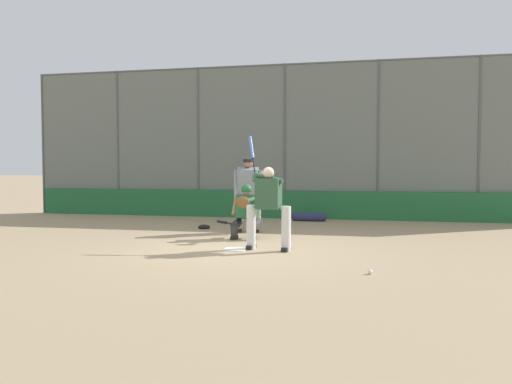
{
  "coord_description": "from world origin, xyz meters",
  "views": [
    {
      "loc": [
        -2.36,
        9.12,
        1.56
      ],
      "look_at": [
        -0.19,
        -1.0,
        1.05
      ],
      "focal_mm": 35.0,
      "sensor_mm": 36.0,
      "label": 1
    }
  ],
  "objects": [
    {
      "name": "ground_plane",
      "position": [
        0.0,
        0.0,
        0.0
      ],
      "size": [
        160.0,
        160.0,
        0.0
      ],
      "primitive_type": "plane",
      "color": "tan"
    },
    {
      "name": "home_plate_marker",
      "position": [
        0.0,
        0.0,
        0.01
      ],
      "size": [
        0.43,
        0.43,
        0.01
      ],
      "primitive_type": "cube",
      "color": "white",
      "rests_on": "ground_plane"
    },
    {
      "name": "backstop_fence",
      "position": [
        0.0,
        -6.11,
        2.46
      ],
      "size": [
        16.84,
        0.08,
        4.74
      ],
      "color": "#515651",
      "rests_on": "ground_plane"
    },
    {
      "name": "padding_wall",
      "position": [
        0.0,
        -6.01,
        0.42
      ],
      "size": [
        16.42,
        0.18,
        0.85
      ],
      "primitive_type": "cube",
      "color": "#236638",
      "rests_on": "ground_plane"
    },
    {
      "name": "bleachers_beyond",
      "position": [
        -3.15,
        -8.61,
        0.48
      ],
      "size": [
        11.73,
        2.5,
        1.48
      ],
      "color": "slate",
      "rests_on": "ground_plane"
    },
    {
      "name": "batter_at_plate",
      "position": [
        -0.62,
        -0.07,
        0.86
      ],
      "size": [
        0.95,
        0.76,
        2.18
      ],
      "rotation": [
        0.0,
        0.0,
        -0.16
      ],
      "color": "silver",
      "rests_on": "ground_plane"
    },
    {
      "name": "catcher_behind_plate",
      "position": [
        0.13,
        -1.42,
        0.62
      ],
      "size": [
        0.64,
        0.76,
        1.19
      ],
      "rotation": [
        0.0,
        0.0,
        -0.08
      ],
      "color": "#333333",
      "rests_on": "ground_plane"
    },
    {
      "name": "umpire_home",
      "position": [
        0.32,
        -2.5,
        0.96
      ],
      "size": [
        0.72,
        0.48,
        1.77
      ],
      "rotation": [
        0.0,
        0.0,
        0.1
      ],
      "color": "gray",
      "rests_on": "ground_plane"
    },
    {
      "name": "spare_bat_near_backstop",
      "position": [
        1.46,
        -4.28,
        0.03
      ],
      "size": [
        0.62,
        0.6,
        0.07
      ],
      "rotation": [
        0.0,
        0.0,
        5.52
      ],
      "color": "black",
      "rests_on": "ground_plane"
    },
    {
      "name": "fielding_glove_on_dirt",
      "position": [
        1.58,
        -2.93,
        0.05
      ],
      "size": [
        0.3,
        0.23,
        0.11
      ],
      "color": "black",
      "rests_on": "ground_plane"
    },
    {
      "name": "baseball_loose",
      "position": [
        -2.48,
        1.73,
        0.04
      ],
      "size": [
        0.07,
        0.07,
        0.07
      ],
      "primitive_type": "sphere",
      "color": "white",
      "rests_on": "ground_plane"
    },
    {
      "name": "equipment_bag_dugout_side",
      "position": [
        -0.84,
        -5.31,
        0.12
      ],
      "size": [
        1.04,
        0.25,
        0.25
      ],
      "color": "navy",
      "rests_on": "ground_plane"
    }
  ]
}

